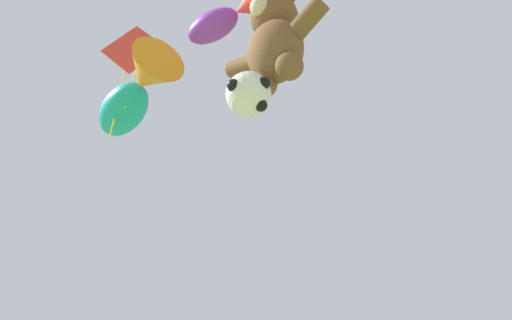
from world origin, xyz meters
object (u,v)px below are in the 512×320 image
(fish_kite_violet, at_px, (231,16))
(teddy_bear_kite, at_px, (275,40))
(soccer_ball_kite, at_px, (249,94))
(fish_kite_teal, at_px, (136,92))
(diamond_kite, at_px, (132,55))

(fish_kite_violet, bearing_deg, teddy_bear_kite, 24.43)
(teddy_bear_kite, xyz_separation_m, fish_kite_violet, (-0.75, -0.34, 1.04))
(soccer_ball_kite, height_order, fish_kite_violet, fish_kite_violet)
(teddy_bear_kite, distance_m, fish_kite_teal, 3.50)
(soccer_ball_kite, height_order, diamond_kite, diamond_kite)
(teddy_bear_kite, relative_size, fish_kite_violet, 1.25)
(teddy_bear_kite, xyz_separation_m, soccer_ball_kite, (-0.32, -0.28, -1.28))
(teddy_bear_kite, bearing_deg, diamond_kite, -171.80)
(teddy_bear_kite, relative_size, fish_kite_teal, 0.85)
(soccer_ball_kite, bearing_deg, fish_kite_teal, -175.86)
(soccer_ball_kite, distance_m, diamond_kite, 4.96)
(fish_kite_teal, xyz_separation_m, diamond_kite, (-0.40, -0.04, 1.46))
(teddy_bear_kite, height_order, soccer_ball_kite, teddy_bear_kite)
(fish_kite_violet, bearing_deg, soccer_ball_kite, 7.90)
(fish_kite_teal, bearing_deg, diamond_kite, -173.91)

